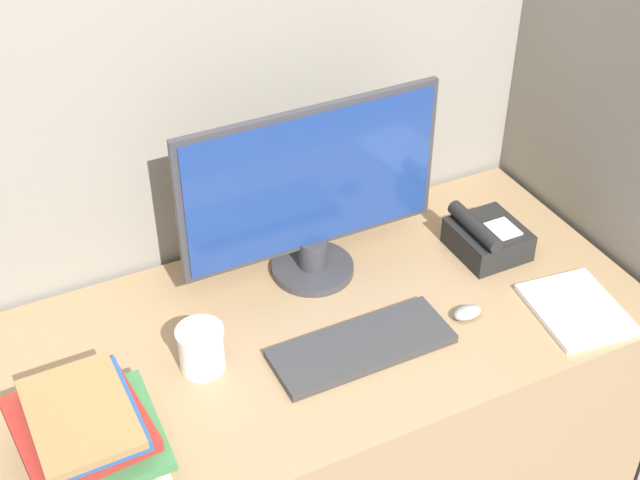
% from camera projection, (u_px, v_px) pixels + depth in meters
% --- Properties ---
extents(cubicle_panel_rear, '(1.92, 0.04, 1.58)m').
position_uv_depth(cubicle_panel_rear, '(238.00, 211.00, 2.18)').
color(cubicle_panel_rear, gray).
rests_on(cubicle_panel_rear, ground_plane).
extents(cubicle_panel_right, '(0.04, 0.77, 1.58)m').
position_uv_depth(cubicle_panel_right, '(590.00, 203.00, 2.21)').
color(cubicle_panel_right, gray).
rests_on(cubicle_panel_right, ground_plane).
extents(desk, '(1.52, 0.71, 0.72)m').
position_uv_depth(desk, '(309.00, 438.00, 2.16)').
color(desk, '#937551').
rests_on(desk, ground_plane).
extents(monitor, '(0.62, 0.19, 0.43)m').
position_uv_depth(monitor, '(312.00, 195.00, 1.97)').
color(monitor, '#333338').
rests_on(monitor, desk).
extents(keyboard, '(0.39, 0.15, 0.02)m').
position_uv_depth(keyboard, '(362.00, 346.00, 1.88)').
color(keyboard, '#333333').
rests_on(keyboard, desk).
extents(mouse, '(0.07, 0.04, 0.03)m').
position_uv_depth(mouse, '(467.00, 313.00, 1.96)').
color(mouse, gray).
rests_on(mouse, desk).
extents(coffee_cup, '(0.10, 0.10, 0.10)m').
position_uv_depth(coffee_cup, '(201.00, 349.00, 1.82)').
color(coffee_cup, white).
rests_on(coffee_cup, desk).
extents(book_stack, '(0.26, 0.29, 0.15)m').
position_uv_depth(book_stack, '(88.00, 435.00, 1.62)').
color(book_stack, silver).
rests_on(book_stack, desk).
extents(desk_telephone, '(0.16, 0.18, 0.11)m').
position_uv_depth(desk_telephone, '(486.00, 238.00, 2.14)').
color(desk_telephone, black).
rests_on(desk_telephone, desk).
extents(paper_pile, '(0.21, 0.25, 0.01)m').
position_uv_depth(paper_pile, '(576.00, 309.00, 1.98)').
color(paper_pile, white).
rests_on(paper_pile, desk).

